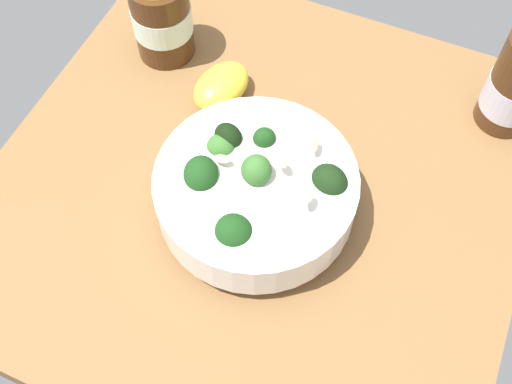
# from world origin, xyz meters

# --- Properties ---
(ground_plane) EXTENTS (0.59, 0.59, 0.05)m
(ground_plane) POSITION_xyz_m (0.00, 0.00, -0.02)
(ground_plane) COLOR brown
(bowl_of_broccoli) EXTENTS (0.21, 0.21, 0.10)m
(bowl_of_broccoli) POSITION_xyz_m (0.01, -0.04, 0.04)
(bowl_of_broccoli) COLOR white
(bowl_of_broccoli) RESTS_ON ground_plane
(lemon_wedge) EXTENTS (0.07, 0.09, 0.04)m
(lemon_wedge) POSITION_xyz_m (-0.09, 0.10, 0.02)
(lemon_wedge) COLOR yellow
(lemon_wedge) RESTS_ON ground_plane
(bottle_short) EXTENTS (0.07, 0.07, 0.12)m
(bottle_short) POSITION_xyz_m (-0.19, 0.14, 0.06)
(bottle_short) COLOR #472814
(bottle_short) RESTS_ON ground_plane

